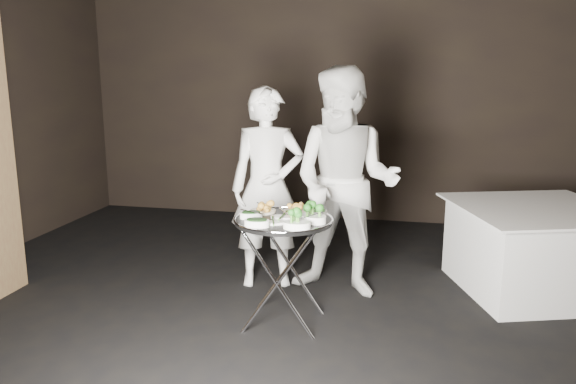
% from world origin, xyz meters
% --- Properties ---
extents(floor, '(6.00, 7.00, 0.05)m').
position_xyz_m(floor, '(0.00, 0.00, -0.03)').
color(floor, black).
rests_on(floor, ground).
extents(wall_back, '(6.00, 0.05, 3.00)m').
position_xyz_m(wall_back, '(0.00, 3.52, 1.50)').
color(wall_back, black).
rests_on(wall_back, floor).
extents(tray_stand, '(0.53, 0.45, 0.77)m').
position_xyz_m(tray_stand, '(0.15, 0.42, 0.43)').
color(tray_stand, silver).
rests_on(tray_stand, floor).
extents(serving_tray, '(0.70, 0.70, 0.04)m').
position_xyz_m(serving_tray, '(0.15, 0.42, 0.78)').
color(serving_tray, black).
rests_on(serving_tray, tray_stand).
extents(potato_plate_a, '(0.20, 0.20, 0.07)m').
position_xyz_m(potato_plate_a, '(-0.03, 0.57, 0.82)').
color(potato_plate_a, beige).
rests_on(potato_plate_a, serving_tray).
extents(potato_plate_b, '(0.19, 0.19, 0.07)m').
position_xyz_m(potato_plate_b, '(0.21, 0.62, 0.82)').
color(potato_plate_b, beige).
rests_on(potato_plate_b, serving_tray).
extents(greens_bowl, '(0.12, 0.12, 0.06)m').
position_xyz_m(greens_bowl, '(0.39, 0.54, 0.82)').
color(greens_bowl, white).
rests_on(greens_bowl, serving_tray).
extents(asparagus_plate_a, '(0.18, 0.10, 0.04)m').
position_xyz_m(asparagus_plate_a, '(0.15, 0.42, 0.80)').
color(asparagus_plate_a, white).
rests_on(asparagus_plate_a, serving_tray).
extents(asparagus_plate_b, '(0.18, 0.13, 0.03)m').
position_xyz_m(asparagus_plate_b, '(0.12, 0.27, 0.80)').
color(asparagus_plate_b, white).
rests_on(asparagus_plate_b, serving_tray).
extents(spinach_bowl_a, '(0.19, 0.15, 0.07)m').
position_xyz_m(spinach_bowl_a, '(-0.07, 0.39, 0.82)').
color(spinach_bowl_a, white).
rests_on(spinach_bowl_a, serving_tray).
extents(spinach_bowl_b, '(0.18, 0.12, 0.07)m').
position_xyz_m(spinach_bowl_b, '(0.02, 0.19, 0.82)').
color(spinach_bowl_b, white).
rests_on(spinach_bowl_b, serving_tray).
extents(broccoli_bowl_a, '(0.24, 0.21, 0.08)m').
position_xyz_m(broccoli_bowl_a, '(0.37, 0.37, 0.83)').
color(broccoli_bowl_a, white).
rests_on(broccoli_bowl_a, serving_tray).
extents(broccoli_bowl_b, '(0.19, 0.15, 0.08)m').
position_xyz_m(broccoli_bowl_b, '(0.29, 0.20, 0.82)').
color(broccoli_bowl_b, white).
rests_on(broccoli_bowl_b, serving_tray).
extents(serving_utensils, '(0.59, 0.45, 0.01)m').
position_xyz_m(serving_utensils, '(0.17, 0.49, 0.84)').
color(serving_utensils, silver).
rests_on(serving_utensils, serving_tray).
extents(waiter_left, '(0.70, 0.56, 1.69)m').
position_xyz_m(waiter_left, '(-0.16, 1.18, 0.84)').
color(waiter_left, silver).
rests_on(waiter_left, floor).
extents(waiter_right, '(1.01, 0.84, 1.85)m').
position_xyz_m(waiter_right, '(0.51, 1.10, 0.92)').
color(waiter_right, silver).
rests_on(waiter_right, floor).
extents(dining_table, '(1.26, 1.26, 0.72)m').
position_xyz_m(dining_table, '(2.05, 1.47, 0.36)').
color(dining_table, white).
rests_on(dining_table, floor).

